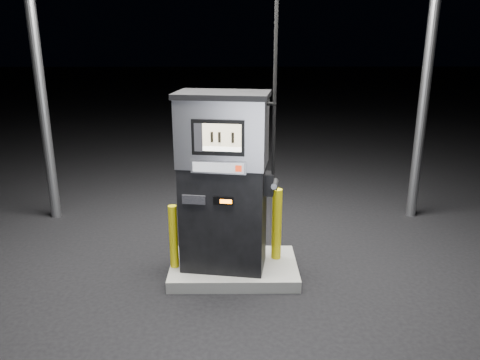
{
  "coord_description": "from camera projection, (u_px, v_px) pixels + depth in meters",
  "views": [
    {
      "loc": [
        0.03,
        -5.37,
        2.94
      ],
      "look_at": [
        0.08,
        0.0,
        1.26
      ],
      "focal_mm": 35.0,
      "sensor_mm": 36.0,
      "label": 1
    }
  ],
  "objects": [
    {
      "name": "fuel_dispenser",
      "position": [
        224.0,
        181.0,
        5.58
      ],
      "size": [
        1.24,
        0.8,
        4.49
      ],
      "rotation": [
        0.0,
        0.0,
        -0.15
      ],
      "color": "black",
      "rests_on": "pump_island"
    },
    {
      "name": "bollard_right",
      "position": [
        277.0,
        224.0,
        5.96
      ],
      "size": [
        0.16,
        0.16,
        0.94
      ],
      "primitive_type": "cylinder",
      "rotation": [
        0.0,
        0.0,
        -0.38
      ],
      "color": "#CCBC0B",
      "rests_on": "pump_island"
    },
    {
      "name": "bollard_left",
      "position": [
        174.0,
        237.0,
        5.75
      ],
      "size": [
        0.12,
        0.12,
        0.81
      ],
      "primitive_type": "cylinder",
      "rotation": [
        0.0,
        0.0,
        -0.14
      ],
      "color": "#CCBC0B",
      "rests_on": "pump_island"
    },
    {
      "name": "ground",
      "position": [
        234.0,
        273.0,
        6.0
      ],
      "size": [
        80.0,
        80.0,
        0.0
      ],
      "primitive_type": "plane",
      "color": "black",
      "rests_on": "ground"
    },
    {
      "name": "pump_island",
      "position": [
        234.0,
        268.0,
        5.98
      ],
      "size": [
        1.6,
        1.0,
        0.15
      ],
      "primitive_type": "cube",
      "color": "slate",
      "rests_on": "ground"
    }
  ]
}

